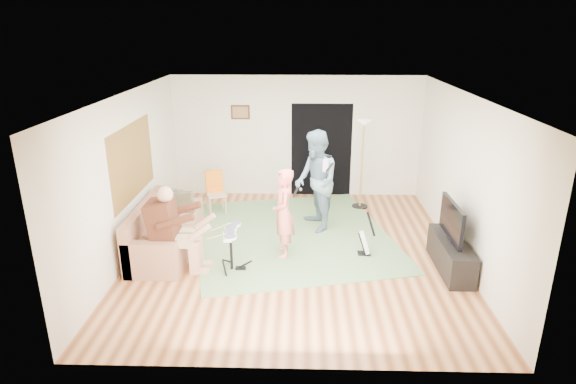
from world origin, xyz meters
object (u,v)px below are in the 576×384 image
Objects in this scene: tv_cabinet at (451,255)px; torchiere_lamp at (363,149)px; singer at (283,213)px; sofa at (162,236)px; drum_kit at (231,252)px; television at (452,220)px; guitarist at (316,181)px; dining_chair at (217,198)px; guitar_spare at (365,243)px.

torchiere_lamp is at bearing 112.31° from tv_cabinet.
sofa is at bearing -99.46° from singer.
drum_kit reaches higher than tv_cabinet.
torchiere_lamp is at bearing 31.22° from sofa.
torchiere_lamp is 1.81× the size of television.
tv_cabinet is 1.34× the size of television.
guitarist is 2.28m from dining_chair.
guitarist is at bearing 126.96° from guitar_spare.
guitarist is 2.43× the size of guitar_spare.
guitar_spare is (0.82, -1.09, -0.73)m from guitarist.
sofa is 4.81m from television.
sofa is at bearing 173.61° from television.
guitarist is at bearing 50.76° from drum_kit.
drum_kit is at bearing -55.12° from guitarist.
dining_chair is (-0.65, 2.50, 0.00)m from drum_kit.
tv_cabinet is at bearing -20.16° from guitar_spare.
dining_chair is at bearing -127.68° from guitarist.
guitarist reaches higher than dining_chair.
torchiere_lamp is 2.15× the size of dining_chair.
drum_kit is at bearing -62.68° from singer.
drum_kit is 3.85m from torchiere_lamp.
torchiere_lamp reaches higher than tv_cabinet.
guitarist is 2.73m from tv_cabinet.
guitar_spare is at bearing 15.20° from drum_kit.
sofa reaches higher than tv_cabinet.
drum_kit is at bearing -164.80° from guitar_spare.
singer is 1.94× the size of guitar_spare.
tv_cabinet is at bearing -6.32° from sofa.
drum_kit is 0.91× the size of guitar_spare.
dining_chair is 4.79m from tv_cabinet.
tv_cabinet is at bearing -50.11° from dining_chair.
singer is 2.85m from torchiere_lamp.
television is at bearing 1.97° from drum_kit.
torchiere_lamp reaches higher than singer.
sofa is 2.94× the size of drum_kit.
television is (2.07, -1.57, -0.11)m from guitarist.
television is at bearing 37.02° from guitarist.
torchiere_lamp is (1.56, 2.32, 0.53)m from singer.
singer reaches higher than dining_chair.
dining_chair is (0.64, 1.85, 0.03)m from sofa.
guitar_spare is at bearing 159.11° from television.
torchiere_lamp is (3.66, 2.22, 1.01)m from sofa.
sofa is at bearing 179.13° from guitar_spare.
sofa is 4.40m from torchiere_lamp.
torchiere_lamp reaches higher than guitar_spare.
singer is at bearing -42.28° from guitarist.
tv_cabinet is (3.50, 0.12, -0.06)m from drum_kit.
torchiere_lamp is at bearing 85.64° from guitar_spare.
television is (3.45, 0.12, 0.54)m from drum_kit.
guitar_spare is 0.75× the size of television.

